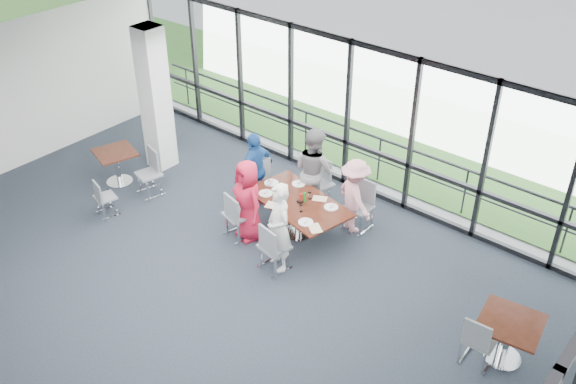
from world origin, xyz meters
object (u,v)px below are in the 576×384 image
Objects in this scene: chair_main_fr at (359,207)px; diner_end at (256,170)px; structural_column at (155,99)px; chair_spare_lb at (149,174)px; diner_far_right at (355,196)px; chair_main_nr at (274,247)px; side_table_left at (116,157)px; diner_near_right at (279,228)px; diner_far_left at (314,170)px; side_table_right at (510,328)px; chair_spare_la at (105,197)px; main_table at (298,206)px; chair_main_fl at (320,184)px; diner_near_left at (248,200)px; chair_main_end at (255,180)px; chair_spare_r at (481,340)px; chair_main_nl at (238,215)px.

diner_end is at bearing 19.33° from chair_main_fr.
structural_column is 1.67m from chair_spare_lb.
diner_far_right is 1.58× the size of chair_main_nr.
side_table_left is at bearing 23.30° from chair_spare_lb.
diner_near_right is 1.78× the size of chair_main_fr.
chair_main_fr is (1.06, 0.04, -0.43)m from diner_far_left.
side_table_right is 3.85m from diner_far_right.
chair_spare_la is at bearing -44.42° from diner_end.
chair_spare_lb reaches higher than main_table.
diner_end is at bearing 169.74° from diner_near_right.
side_table_right is at bearing 176.30° from chair_main_fl.
diner_near_left is 1.84m from chair_main_fl.
chair_main_nr is (0.33, -1.06, -0.15)m from main_table.
chair_main_nr is (0.64, -1.92, -0.43)m from diner_far_left.
chair_main_end is 1.00× the size of chair_spare_lb.
chair_spare_r is (4.38, -1.62, -0.46)m from diner_far_left.
chair_main_fl is 1.34m from chair_main_end.
diner_near_right is 3.64m from chair_spare_lb.
chair_main_fr is (0.04, 0.10, -0.28)m from diner_far_right.
diner_end is (-1.65, 1.22, -0.04)m from diner_near_right.
chair_main_nr is 3.60m from chair_spare_lb.
diner_far_right is (1.02, -0.05, -0.15)m from diner_far_left.
diner_far_right is (4.73, 0.71, -0.84)m from structural_column.
chair_spare_la is (-2.52, -1.16, -0.09)m from chair_main_nl.
diner_near_right is at bearing 123.31° from chair_main_fl.
chair_spare_la is (-4.10, -2.83, -0.08)m from chair_main_fr.
chair_main_nr is at bearing 52.49° from chair_main_end.
chair_main_nr is 1.01× the size of chair_spare_lb.
diner_far_right is at bearing 88.31° from chair_main_nr.
diner_far_right is 1.72× the size of chair_spare_r.
diner_near_left is 2.63m from chair_spare_lb.
chair_main_fr reaches higher than side_table_left.
diner_far_left is 1.76m from chair_main_nl.
diner_far_left reaches higher than chair_spare_r.
side_table_left is 4.38m from chair_main_fl.
chair_main_fl is (0.33, 1.78, -0.36)m from diner_near_left.
diner_far_right is at bearing 49.00° from chair_spare_la.
structural_column is at bearing -37.94° from chair_spare_lb.
chair_spare_r is (3.75, 0.30, -0.04)m from chair_main_nr.
diner_near_left is 1.71× the size of chair_main_end.
side_table_right is 1.25× the size of chair_spare_la.
chair_main_nr is at bearing 49.90° from diner_end.
diner_end reaches higher than chair_main_end.
main_table is 4.15m from chair_spare_r.
side_table_right is at bearing -173.72° from diner_far_right.
structural_column is 8.22m from chair_spare_r.
chair_main_end is (2.58, 0.28, -1.12)m from structural_column.
side_table_left is at bearing 146.57° from chair_spare_la.
side_table_right is at bearing 3.80° from side_table_left.
chair_main_nr is 1.00× the size of chair_main_fr.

